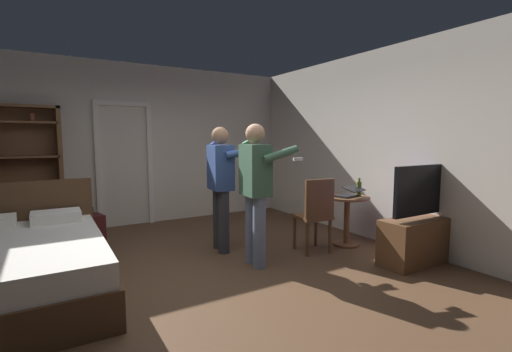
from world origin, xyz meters
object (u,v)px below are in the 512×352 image
Objects in this scene: suitcase_dark at (73,226)px; bed at (22,268)px; person_striped_shirt at (221,180)px; bottle_on_table at (359,189)px; person_blue_shirt at (256,185)px; wooden_chair at (315,212)px; tv_flatscreen at (420,234)px; side_table at (347,212)px; bookshelf at (30,169)px; suitcase_small at (80,230)px; laptop at (349,193)px.

bed is at bearing -89.89° from suitcase_dark.
suitcase_dark is at bearing 139.17° from person_striped_shirt.
person_blue_shirt is at bearing 177.51° from bottle_on_table.
wooden_chair is (-0.74, 0.05, -0.26)m from bottle_on_table.
bed is 1.74× the size of tv_flatscreen.
person_striped_shirt is (2.24, 0.36, 0.65)m from bed.
bottle_on_table is at bearing -23.81° from person_striped_shirt.
person_blue_shirt reaches higher than bottle_on_table.
side_table is at bearing 150.26° from bottle_on_table.
bookshelf is at bearing 153.21° from suitcase_dark.
bookshelf is at bearing 89.04° from bed.
suitcase_small is (-1.62, 1.40, -0.77)m from person_striped_shirt.
bed is 5.30× the size of laptop.
wooden_chair is 1.58× the size of suitcase_small.
wooden_chair is 0.99m from person_blue_shirt.
person_blue_shirt is at bearing 178.71° from laptop.
person_striped_shirt reaches higher than wooden_chair.
tv_flatscreen is 1.21× the size of wooden_chair.
side_table is 0.71× the size of wooden_chair.
bed is 1.26× the size of person_striped_shirt.
tv_flatscreen is 4.64m from suitcase_small.
wooden_chair is at bearing -39.72° from bookshelf.
side_table is (3.82, -2.64, -0.59)m from bookshelf.
suitcase_small is at bearing 146.44° from laptop.
side_table is at bearing 104.59° from tv_flatscreen.
wooden_chair is 3.50m from suitcase_dark.
side_table is 0.61m from wooden_chair.
laptop is at bearing 166.63° from bottle_on_table.
bookshelf reaches higher than suitcase_dark.
laptop is 1.77m from person_striped_shirt.
suitcase_dark is 0.12m from suitcase_small.
wooden_chair is at bearing -22.26° from suitcase_dark.
person_striped_shirt is at bearing -54.60° from suitcase_small.
side_table is 0.29m from laptop.
wooden_chair is at bearing -177.19° from side_table.
bed reaches higher than laptop.
bottle_on_table reaches higher than suitcase_small.
bed is at bearing 174.10° from bottle_on_table.
side_table is 0.42× the size of person_blue_shirt.
side_table is 1.83m from person_striped_shirt.
bed is 2.43m from bookshelf.
tv_flatscreen is at bearing -17.55° from bed.
bed is at bearing -123.28° from suitcase_small.
laptop is 0.17m from bottle_on_table.
person_striped_shirt is 3.32× the size of suitcase_dark.
tv_flatscreen reaches higher than wooden_chair.
bed is 8.09× the size of bottle_on_table.
tv_flatscreen reaches higher than side_table.
tv_flatscreen is 1.91× the size of suitcase_small.
suitcase_dark is at bearing 129.88° from person_blue_shirt.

